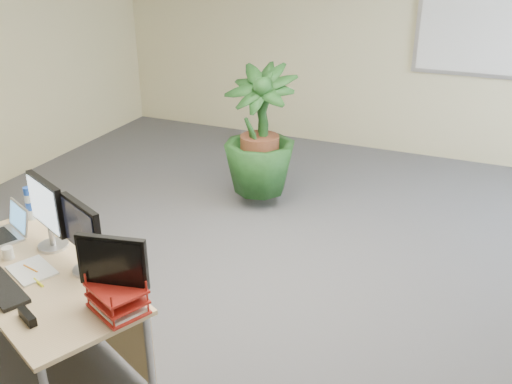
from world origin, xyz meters
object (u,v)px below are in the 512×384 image
at_px(monitor_left, 47,209).
at_px(monitor_right, 83,233).
at_px(floor_plant, 260,136).
at_px(desk, 51,285).
at_px(laptop, 9,228).

relative_size(monitor_left, monitor_right, 1.05).
bearing_deg(monitor_left, floor_plant, 78.85).
xyz_separation_m(desk, floor_plant, (0.34, 2.70, 0.22)).
bearing_deg(laptop, desk, -23.04).
distance_m(desk, monitor_left, 0.50).
bearing_deg(monitor_right, monitor_left, 159.92).
relative_size(desk, monitor_left, 3.71).
xyz_separation_m(desk, monitor_right, (0.26, 0.07, 0.41)).
xyz_separation_m(floor_plant, laptop, (-0.89, -2.47, -0.03)).
xyz_separation_m(monitor_left, monitor_right, (0.42, -0.15, -0.01)).
xyz_separation_m(floor_plant, monitor_left, (-0.49, -2.48, 0.20)).
height_order(desk, laptop, laptop).
height_order(desk, monitor_right, monitor_right).
height_order(floor_plant, monitor_right, floor_plant).
bearing_deg(desk, monitor_right, 14.32).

